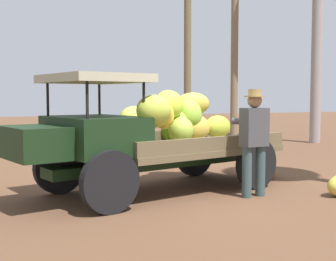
% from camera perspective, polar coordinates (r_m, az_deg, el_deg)
% --- Properties ---
extents(ground_plane, '(60.00, 60.00, 0.00)m').
position_cam_1_polar(ground_plane, '(7.72, 2.11, -7.36)').
color(ground_plane, brown).
extents(truck, '(4.66, 2.66, 1.86)m').
position_cam_1_polar(truck, '(7.44, -2.88, -0.36)').
color(truck, black).
rests_on(truck, ground).
extents(farmer, '(0.52, 0.48, 1.65)m').
position_cam_1_polar(farmer, '(7.26, 10.44, -0.67)').
color(farmer, '#364B4D').
rests_on(farmer, ground).
extents(wooden_crate, '(0.72, 0.69, 0.39)m').
position_cam_1_polar(wooden_crate, '(9.05, 11.02, -4.46)').
color(wooden_crate, '#825E45').
rests_on(wooden_crate, ground).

